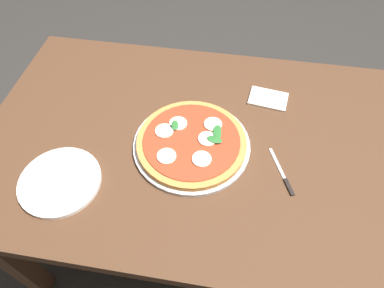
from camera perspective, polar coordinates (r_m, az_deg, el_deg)
The scene contains 7 objects.
ground_plane at distance 1.69m, azimuth 0.15°, elevation -14.21°, with size 6.00×6.00×0.00m, color #2D2B28.
dining_table at distance 1.15m, azimuth 0.21°, elevation -1.95°, with size 1.36×0.88×0.71m.
serving_tray at distance 1.05m, azimuth -0.00°, elevation -0.13°, with size 0.36×0.36×0.01m, color silver.
pizza at distance 1.04m, azimuth -0.24°, elevation 0.41°, with size 0.34×0.34×0.03m.
plate_white at distance 1.05m, azimuth -21.43°, elevation -5.90°, with size 0.23×0.23×0.01m, color white.
napkin at distance 1.22m, azimuth 12.76°, elevation 7.48°, with size 0.13×0.09×0.01m, color white.
knife at distance 1.02m, azimuth 15.30°, elevation -5.42°, with size 0.08×0.16×0.01m.
Camera 1 is at (-0.10, 0.66, 1.55)m, focal length 31.52 mm.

